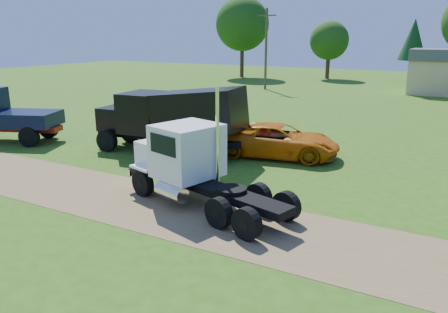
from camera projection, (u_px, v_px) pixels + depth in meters
The scene contains 8 objects.
ground at pixel (228, 222), 14.84m from camera, with size 140.00×140.00×0.00m, color #315913.
dirt_track at pixel (228, 222), 14.84m from camera, with size 120.00×4.20×0.01m, color brown.
white_semi_tractor at pixel (189, 163), 16.51m from camera, with size 7.37×4.10×4.36m.
black_dump_truck at pixel (173, 116), 22.99m from camera, with size 8.59×3.37×3.66m.
orange_pickup at pixel (279, 141), 22.64m from camera, with size 2.83×6.15×1.71m, color #D06C09.
spectator_b at pixel (199, 147), 20.77m from camera, with size 0.97×0.75×1.99m, color #999999.
tan_shed at pixel (441, 71), 46.04m from camera, with size 6.20×5.40×4.70m.
tree_row at pixel (432, 27), 53.64m from camera, with size 56.99×10.99×11.68m.
Camera 1 is at (6.50, -12.04, 6.17)m, focal length 35.00 mm.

